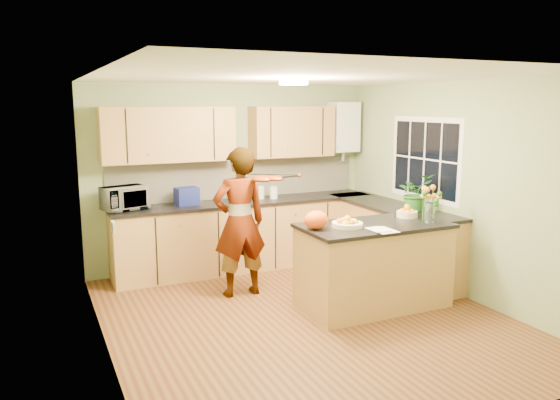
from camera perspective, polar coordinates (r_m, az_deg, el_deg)
name	(u,v)px	position (r m, az deg, el deg)	size (l,w,h in m)	color
floor	(305,318)	(5.92, 2.64, -12.19)	(4.50, 4.50, 0.00)	#572B18
ceiling	(307,76)	(5.48, 2.85, 12.77)	(4.00, 4.50, 0.02)	white
wall_back	(231,176)	(7.61, -5.10, 2.54)	(4.00, 0.02, 2.50)	#99AF7D
wall_front	(465,258)	(3.77, 18.81, -5.72)	(4.00, 0.02, 2.50)	#99AF7D
wall_left	(102,219)	(4.98, -18.12, -1.90)	(0.02, 4.50, 2.50)	#99AF7D
wall_right	(458,189)	(6.72, 18.06, 1.09)	(0.02, 4.50, 2.50)	#99AF7D
back_counter	(247,234)	(7.51, -3.51, -3.59)	(3.64, 0.62, 0.94)	#B18747
right_counter	(391,240)	(7.32, 11.48, -4.13)	(0.62, 2.24, 0.94)	#B18747
splashback	(239,179)	(7.64, -4.35, 2.20)	(3.60, 0.02, 0.52)	silver
upper_cabinets	(223,133)	(7.34, -6.03, 6.96)	(3.20, 0.34, 0.70)	#B18747
boiler	(343,127)	(8.14, 6.65, 7.58)	(0.40, 0.30, 0.86)	white
window_right	(425,159)	(7.12, 14.88, 4.16)	(0.01, 1.30, 1.05)	white
light_switch	(113,227)	(4.39, -17.03, -2.74)	(0.02, 0.09, 0.09)	white
ceiling_lamp	(294,82)	(5.75, 1.43, 12.26)	(0.30, 0.30, 0.07)	#FFEABF
peninsula_island	(373,265)	(6.17, 9.73, -6.74)	(1.64, 0.84, 0.94)	#B18747
fruit_dish	(347,223)	(5.85, 7.05, -2.35)	(0.33, 0.33, 0.12)	#FBECC9
orange_bowl	(407,212)	(6.48, 13.14, -1.23)	(0.24, 0.24, 0.14)	#FBECC9
flower_vase	(431,194)	(6.21, 15.45, 0.58)	(0.26, 0.26, 0.47)	silver
orange_bag	(316,220)	(5.71, 3.81, -2.09)	(0.26, 0.22, 0.20)	#FF5315
papers	(383,230)	(5.76, 10.73, -3.09)	(0.22, 0.30, 0.01)	white
violinist	(240,222)	(6.36, -4.25, -2.34)	(0.64, 0.42, 1.75)	tan
violin	(262,179)	(6.14, -1.84, 2.22)	(0.57, 0.23, 0.11)	#4D1904
microwave	(125,198)	(7.00, -15.91, 0.17)	(0.52, 0.35, 0.29)	white
blue_box	(187,196)	(7.17, -9.73, 0.39)	(0.28, 0.21, 0.23)	navy
kettle	(241,192)	(7.34, -4.13, 0.79)	(0.16, 0.16, 0.30)	#B4B4B8
jar_cream	(260,193)	(7.53, -2.09, 0.78)	(0.11, 0.11, 0.17)	#FBECC9
jar_white	(274,193)	(7.55, -0.67, 0.78)	(0.11, 0.11, 0.17)	white
potted_plant	(415,193)	(6.83, 13.94, 0.77)	(0.42, 0.36, 0.46)	#2A6E24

